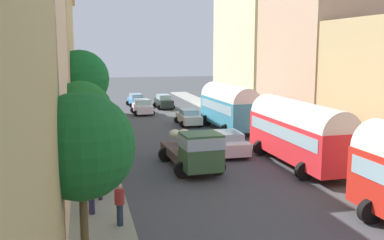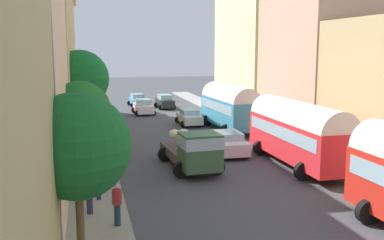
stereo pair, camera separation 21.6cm
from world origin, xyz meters
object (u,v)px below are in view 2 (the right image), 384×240
(parked_bus_2, at_px, (229,105))
(car_2, at_px, (228,143))
(parked_bus_1, at_px, (298,130))
(car_0, at_px, (143,107))
(pedestrian_2, at_px, (89,194))
(cargo_truck_0, at_px, (193,149))
(pedestrian_0, at_px, (99,141))
(car_4, at_px, (165,101))
(pedestrian_3, at_px, (98,180))
(car_1, at_px, (137,100))
(car_3, at_px, (189,117))
(pedestrian_1, at_px, (117,203))

(parked_bus_2, height_order, car_2, parked_bus_2)
(parked_bus_1, relative_size, car_0, 2.33)
(parked_bus_2, bearing_deg, car_0, 118.36)
(parked_bus_2, xyz_separation_m, pedestrian_2, (-12.16, -18.24, -1.17))
(cargo_truck_0, height_order, pedestrian_0, cargo_truck_0)
(car_4, bearing_deg, car_2, -89.92)
(car_2, relative_size, pedestrian_0, 2.61)
(pedestrian_3, bearing_deg, parked_bus_1, 18.46)
(parked_bus_2, distance_m, cargo_truck_0, 13.80)
(car_4, bearing_deg, cargo_truck_0, -96.67)
(parked_bus_2, bearing_deg, car_1, 108.13)
(car_0, bearing_deg, car_1, 88.79)
(cargo_truck_0, bearing_deg, car_2, 47.67)
(pedestrian_0, bearing_deg, car_4, 69.47)
(parked_bus_1, distance_m, car_3, 16.18)
(car_0, height_order, car_2, car_0)
(car_2, relative_size, pedestrian_1, 2.41)
(parked_bus_1, bearing_deg, pedestrian_1, -147.24)
(car_0, height_order, car_1, car_0)
(cargo_truck_0, xyz_separation_m, car_4, (3.25, 27.84, -0.47))
(parked_bus_2, bearing_deg, pedestrian_0, -148.38)
(cargo_truck_0, height_order, pedestrian_3, cargo_truck_0)
(car_0, relative_size, car_2, 0.93)
(pedestrian_1, bearing_deg, car_0, 80.82)
(car_0, distance_m, car_1, 6.87)
(car_0, distance_m, pedestrian_1, 31.47)
(car_0, distance_m, car_2, 20.21)
(parked_bus_2, xyz_separation_m, car_3, (-2.80, 3.36, -1.42))
(parked_bus_2, xyz_separation_m, car_2, (-2.93, -8.68, -1.39))
(pedestrian_0, height_order, pedestrian_2, pedestrian_2)
(car_3, relative_size, car_4, 0.99)
(car_2, height_order, car_4, car_4)
(car_2, bearing_deg, pedestrian_3, -138.46)
(parked_bus_1, distance_m, pedestrian_0, 12.94)
(parked_bus_1, height_order, car_0, parked_bus_1)
(car_1, height_order, pedestrian_1, pedestrian_1)
(pedestrian_2, bearing_deg, pedestrian_0, 86.27)
(car_2, bearing_deg, car_0, 98.98)
(car_4, bearing_deg, car_1, 138.91)
(car_3, xyz_separation_m, pedestrian_3, (-8.94, -19.83, 0.29))
(cargo_truck_0, bearing_deg, car_3, 77.65)
(car_1, distance_m, pedestrian_0, 25.78)
(parked_bus_1, xyz_separation_m, car_3, (-3.05, 15.83, -1.41))
(pedestrian_3, bearing_deg, car_1, 80.51)
(car_0, relative_size, car_3, 1.01)
(car_2, bearing_deg, car_1, 96.40)
(pedestrian_2, relative_size, pedestrian_3, 0.99)
(cargo_truck_0, height_order, car_1, cargo_truck_0)
(parked_bus_1, xyz_separation_m, pedestrian_1, (-11.36, -7.31, -1.13))
(car_3, bearing_deg, cargo_truck_0, -102.35)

